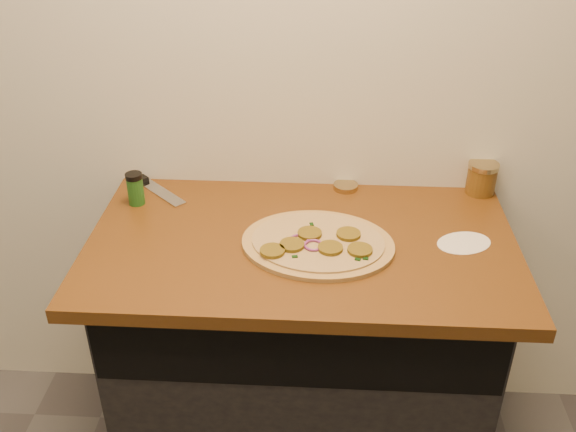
# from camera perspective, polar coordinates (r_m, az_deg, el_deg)

# --- Properties ---
(cabinet) EXTENTS (1.10, 0.60, 0.86)m
(cabinet) POSITION_cam_1_polar(r_m,az_deg,el_deg) (2.12, 1.12, -12.30)
(cabinet) COLOR black
(cabinet) RESTS_ON ground
(countertop) EXTENTS (1.20, 0.70, 0.04)m
(countertop) POSITION_cam_1_polar(r_m,az_deg,el_deg) (1.81, 1.23, -2.56)
(countertop) COLOR brown
(countertop) RESTS_ON cabinet
(pizza) EXTENTS (0.46, 0.46, 0.03)m
(pizza) POSITION_cam_1_polar(r_m,az_deg,el_deg) (1.76, 2.66, -2.43)
(pizza) COLOR tan
(pizza) RESTS_ON countertop
(chefs_knife) EXTENTS (0.25, 0.24, 0.02)m
(chefs_knife) POSITION_cam_1_polar(r_m,az_deg,el_deg) (2.12, -12.35, 2.89)
(chefs_knife) COLOR #B7BAC1
(chefs_knife) RESTS_ON countertop
(mason_jar_lid) EXTENTS (0.08, 0.08, 0.02)m
(mason_jar_lid) POSITION_cam_1_polar(r_m,az_deg,el_deg) (2.05, 5.15, 2.63)
(mason_jar_lid) COLOR tan
(mason_jar_lid) RESTS_ON countertop
(salsa_jar) EXTENTS (0.09, 0.09, 0.10)m
(salsa_jar) POSITION_cam_1_polar(r_m,az_deg,el_deg) (2.09, 16.84, 3.26)
(salsa_jar) COLOR maroon
(salsa_jar) RESTS_ON countertop
(spice_shaker) EXTENTS (0.05, 0.05, 0.10)m
(spice_shaker) POSITION_cam_1_polar(r_m,az_deg,el_deg) (2.00, -13.42, 2.38)
(spice_shaker) COLOR #20591C
(spice_shaker) RESTS_ON countertop
(flour_spill) EXTENTS (0.21, 0.21, 0.00)m
(flour_spill) POSITION_cam_1_polar(r_m,az_deg,el_deg) (1.85, 15.36, -2.32)
(flour_spill) COLOR white
(flour_spill) RESTS_ON countertop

